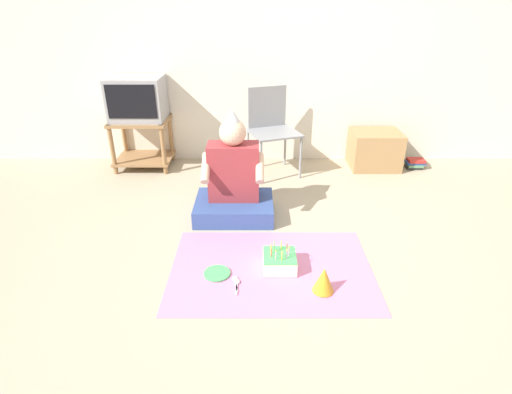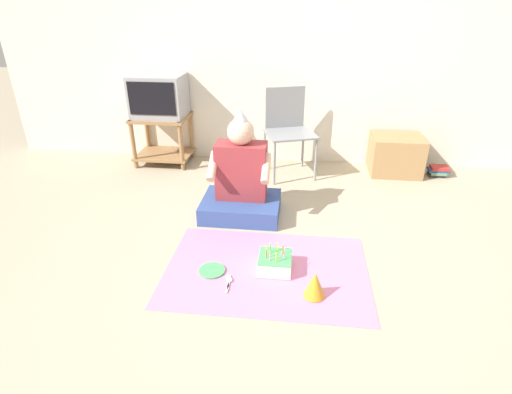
% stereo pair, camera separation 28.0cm
% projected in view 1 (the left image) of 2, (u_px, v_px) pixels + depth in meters
% --- Properties ---
extents(ground_plane, '(16.00, 16.00, 0.00)m').
position_uv_depth(ground_plane, '(302.00, 288.00, 2.46)').
color(ground_plane, tan).
extents(wall_back, '(6.40, 0.06, 2.55)m').
position_uv_depth(wall_back, '(286.00, 36.00, 3.91)').
color(wall_back, silver).
rests_on(wall_back, ground_plane).
extents(tv_stand, '(0.57, 0.46, 0.51)m').
position_uv_depth(tv_stand, '(144.00, 139.00, 4.12)').
color(tv_stand, '#997047').
rests_on(tv_stand, ground_plane).
extents(tv, '(0.53, 0.42, 0.42)m').
position_uv_depth(tv, '(139.00, 98.00, 3.94)').
color(tv, '#99999E').
rests_on(tv, tv_stand).
extents(folding_chair, '(0.57, 0.55, 0.84)m').
position_uv_depth(folding_chair, '(273.00, 125.00, 3.92)').
color(folding_chair, gray).
rests_on(folding_chair, ground_plane).
extents(cardboard_box_stack, '(0.50, 0.41, 0.38)m').
position_uv_depth(cardboard_box_stack, '(377.00, 150.00, 4.15)').
color(cardboard_box_stack, '#A87F51').
rests_on(cardboard_box_stack, ground_plane).
extents(book_pile, '(0.20, 0.14, 0.10)m').
position_uv_depth(book_pile, '(417.00, 164.00, 4.17)').
color(book_pile, '#333338').
rests_on(book_pile, ground_plane).
extents(person_seated, '(0.63, 0.48, 0.87)m').
position_uv_depth(person_seated, '(235.00, 184.00, 3.19)').
color(person_seated, '#334C8C').
rests_on(person_seated, ground_plane).
extents(party_cloth, '(1.32, 0.91, 0.01)m').
position_uv_depth(party_cloth, '(273.00, 269.00, 2.63)').
color(party_cloth, pink).
rests_on(party_cloth, ground_plane).
extents(birthday_cake, '(0.22, 0.22, 0.17)m').
position_uv_depth(birthday_cake, '(281.00, 261.00, 2.62)').
color(birthday_cake, '#F4E0C6').
rests_on(birthday_cake, party_cloth).
extents(party_hat_blue, '(0.13, 0.13, 0.16)m').
position_uv_depth(party_hat_blue, '(325.00, 280.00, 2.39)').
color(party_hat_blue, gold).
rests_on(party_hat_blue, party_cloth).
extents(paper_plate, '(0.17, 0.17, 0.01)m').
position_uv_depth(paper_plate, '(219.00, 273.00, 2.58)').
color(paper_plate, '#4CB266').
rests_on(paper_plate, party_cloth).
extents(plastic_spoon_near, '(0.04, 0.14, 0.01)m').
position_uv_depth(plastic_spoon_near, '(237.00, 280.00, 2.51)').
color(plastic_spoon_near, white).
rests_on(plastic_spoon_near, party_cloth).
extents(plastic_spoon_far, '(0.04, 0.15, 0.01)m').
position_uv_depth(plastic_spoon_far, '(238.00, 283.00, 2.48)').
color(plastic_spoon_far, white).
rests_on(plastic_spoon_far, party_cloth).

